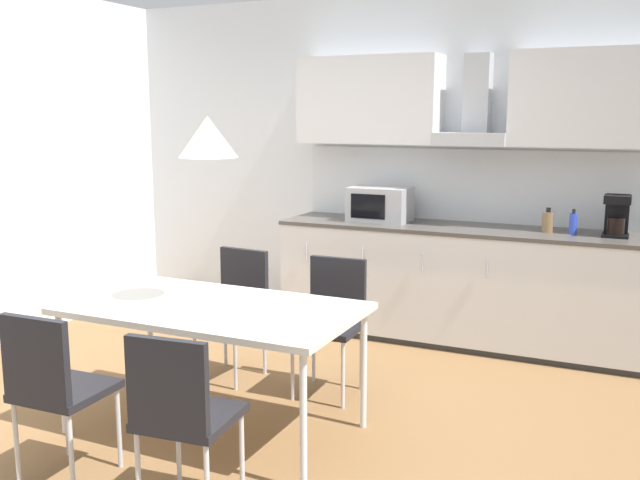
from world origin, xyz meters
TOP-DOWN VIEW (x-y plane):
  - ground_plane at (0.00, 0.00)m, footprint 7.24×7.20m
  - wall_back at (0.00, 2.45)m, footprint 5.79×0.10m
  - kitchen_counter at (0.84, 2.08)m, footprint 2.95×0.67m
  - backsplash_tile at (0.84, 2.39)m, footprint 2.93×0.02m
  - upper_wall_cabinets at (0.84, 2.23)m, footprint 2.93×0.40m
  - microwave at (0.13, 2.08)m, footprint 0.48×0.35m
  - coffee_maker at (1.92, 2.10)m, footprint 0.18×0.19m
  - bottle_brown at (1.45, 2.09)m, footprint 0.08×0.08m
  - bottle_blue at (1.63, 2.08)m, footprint 0.06×0.06m
  - dining_table at (-0.05, -0.13)m, footprint 1.63×0.90m
  - chair_far_right at (0.32, 0.70)m, footprint 0.42×0.42m
  - chair_far_left at (-0.41, 0.70)m, footprint 0.43×0.43m
  - chair_near_right at (0.33, -0.96)m, footprint 0.44×0.44m
  - chair_near_left at (-0.41, -0.96)m, footprint 0.41×0.41m
  - pendant_lamp at (-0.05, -0.13)m, footprint 0.32×0.32m

SIDE VIEW (x-z plane):
  - ground_plane at x=0.00m, z-range -0.02..0.00m
  - kitchen_counter at x=0.84m, z-range 0.00..0.93m
  - chair_far_right at x=0.32m, z-range 0.10..0.97m
  - chair_far_left at x=-0.41m, z-range 0.10..0.97m
  - chair_near_right at x=0.33m, z-range 0.10..0.97m
  - chair_near_left at x=-0.41m, z-range 0.10..0.97m
  - dining_table at x=-0.05m, z-range 0.33..1.07m
  - bottle_brown at x=1.45m, z-range 0.91..1.09m
  - bottle_blue at x=1.63m, z-range 0.91..1.10m
  - microwave at x=0.13m, z-range 0.92..1.20m
  - coffee_maker at x=1.92m, z-range 0.92..1.22m
  - backsplash_tile at x=0.84m, z-range 0.92..1.51m
  - wall_back at x=0.00m, z-range 0.00..2.78m
  - pendant_lamp at x=-0.05m, z-range 1.56..1.78m
  - upper_wall_cabinets at x=0.84m, z-range 1.54..2.25m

